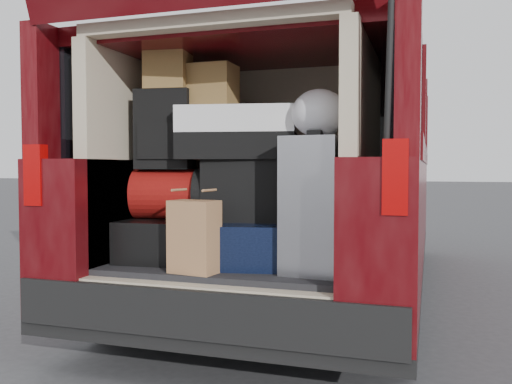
# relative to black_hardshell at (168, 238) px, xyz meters

# --- Properties ---
(ground) EXTENTS (80.00, 80.00, 0.00)m
(ground) POSITION_rel_black_hardshell_xyz_m (0.40, -0.17, -0.66)
(ground) COLOR #37373A
(ground) RESTS_ON ground
(minivan) EXTENTS (1.90, 5.35, 2.77)m
(minivan) POSITION_rel_black_hardshell_xyz_m (0.40, 1.68, 0.25)
(minivan) COLOR black
(minivan) RESTS_ON ground
(load_floor) EXTENTS (1.24, 1.05, 0.55)m
(load_floor) POSITION_rel_black_hardshell_xyz_m (0.40, 0.10, -0.39)
(load_floor) COLOR black
(load_floor) RESTS_ON ground
(black_hardshell) EXTENTS (0.44, 0.58, 0.22)m
(black_hardshell) POSITION_rel_black_hardshell_xyz_m (0.00, 0.00, 0.00)
(black_hardshell) COLOR black
(black_hardshell) RESTS_ON load_floor
(navy_hardshell) EXTENTS (0.51, 0.58, 0.22)m
(navy_hardshell) POSITION_rel_black_hardshell_xyz_m (0.46, -0.04, -0.00)
(navy_hardshell) COLOR black
(navy_hardshell) RESTS_ON load_floor
(silver_roller) EXTENTS (0.31, 0.46, 0.65)m
(silver_roller) POSITION_rel_black_hardshell_xyz_m (0.87, -0.09, 0.22)
(silver_roller) COLOR silver
(silver_roller) RESTS_ON load_floor
(kraft_bag) EXTENTS (0.25, 0.18, 0.35)m
(kraft_bag) POSITION_rel_black_hardshell_xyz_m (0.32, -0.34, 0.06)
(kraft_bag) COLOR #A8724C
(kraft_bag) RESTS_ON load_floor
(red_duffel) EXTENTS (0.46, 0.35, 0.28)m
(red_duffel) POSITION_rel_black_hardshell_xyz_m (0.03, 0.00, 0.25)
(red_duffel) COLOR maroon
(red_duffel) RESTS_ON black_hardshell
(black_soft_case) EXTENTS (0.49, 0.33, 0.33)m
(black_soft_case) POSITION_rel_black_hardshell_xyz_m (0.47, 0.03, 0.27)
(black_soft_case) COLOR black
(black_soft_case) RESTS_ON navy_hardshell
(backpack) EXTENTS (0.33, 0.23, 0.43)m
(backpack) POSITION_rel_black_hardshell_xyz_m (0.00, -0.02, 0.60)
(backpack) COLOR black
(backpack) RESTS_ON red_duffel
(twotone_duffel) EXTENTS (0.67, 0.43, 0.28)m
(twotone_duffel) POSITION_rel_black_hardshell_xyz_m (0.41, 0.01, 0.58)
(twotone_duffel) COLOR white
(twotone_duffel) RESTS_ON black_soft_case
(grocery_sack_lower) EXTENTS (0.25, 0.21, 0.21)m
(grocery_sack_lower) POSITION_rel_black_hardshell_xyz_m (0.02, -0.02, 0.92)
(grocery_sack_lower) COLOR olive
(grocery_sack_lower) RESTS_ON backpack
(grocery_sack_upper) EXTENTS (0.24, 0.20, 0.24)m
(grocery_sack_upper) POSITION_rel_black_hardshell_xyz_m (0.26, 0.06, 0.83)
(grocery_sack_upper) COLOR olive
(grocery_sack_upper) RESTS_ON twotone_duffel
(plastic_bag_right) EXTENTS (0.31, 0.30, 0.24)m
(plastic_bag_right) POSITION_rel_black_hardshell_xyz_m (0.87, -0.09, 0.66)
(plastic_bag_right) COLOR white
(plastic_bag_right) RESTS_ON silver_roller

